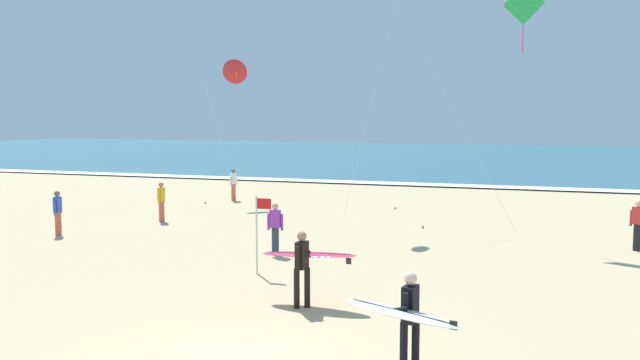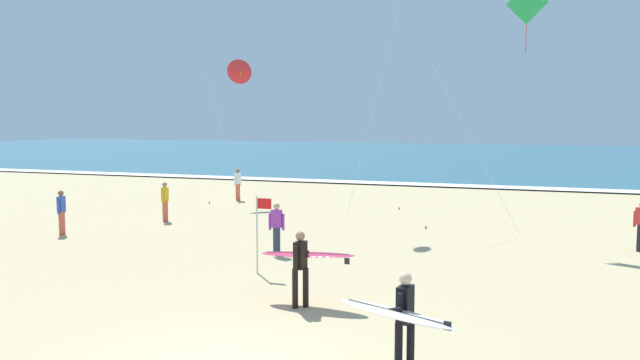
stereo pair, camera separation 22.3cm
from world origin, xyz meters
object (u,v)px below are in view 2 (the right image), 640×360
at_px(surfer_lead, 304,259).
at_px(kite_delta_scarlet_high, 240,72).
at_px(bystander_yellow_top, 165,201).
at_px(bystander_purple_top, 277,228).
at_px(kite_diamond_emerald_far, 524,10).
at_px(bystander_blue_top, 62,212).
at_px(bystander_white_top, 238,184).
at_px(lifeguard_flag, 259,227).
at_px(surfer_trailing, 402,315).

distance_m(surfer_lead, kite_delta_scarlet_high, 18.59).
relative_size(bystander_yellow_top, bystander_purple_top, 1.00).
distance_m(kite_diamond_emerald_far, kite_delta_scarlet_high, 14.27).
relative_size(surfer_lead, bystander_blue_top, 1.45).
bearing_deg(kite_diamond_emerald_far, bystander_blue_top, -162.12).
bearing_deg(kite_delta_scarlet_high, bystander_white_top, 130.14).
relative_size(bystander_yellow_top, lifeguard_flag, 0.76).
height_order(surfer_lead, lifeguard_flag, lifeguard_flag).
height_order(bystander_purple_top, lifeguard_flag, lifeguard_flag).
distance_m(surfer_lead, surfer_trailing, 4.37).
bearing_deg(lifeguard_flag, bystander_yellow_top, 137.16).
relative_size(surfer_trailing, bystander_yellow_top, 1.24).
bearing_deg(bystander_white_top, bystander_yellow_top, -88.58).
distance_m(kite_delta_scarlet_high, bystander_blue_top, 11.68).
bearing_deg(surfer_trailing, bystander_blue_top, 148.84).
bearing_deg(kite_diamond_emerald_far, surfer_lead, -112.10).
xyz_separation_m(kite_diamond_emerald_far, bystander_purple_top, (-6.81, -5.47, -6.96)).
xyz_separation_m(surfer_trailing, bystander_white_top, (-12.42, 19.08, -0.23)).
bearing_deg(surfer_lead, surfer_trailing, -48.28).
bearing_deg(kite_delta_scarlet_high, surfer_lead, -59.33).
bearing_deg(bystander_yellow_top, bystander_blue_top, -116.07).
relative_size(kite_diamond_emerald_far, bystander_purple_top, 5.47).
distance_m(bystander_yellow_top, bystander_purple_top, 7.93).
bearing_deg(lifeguard_flag, bystander_purple_top, 101.96).
height_order(kite_diamond_emerald_far, kite_delta_scarlet_high, kite_diamond_emerald_far).
xyz_separation_m(kite_delta_scarlet_high, bystander_blue_top, (-2.08, -10.07, -5.52)).
relative_size(surfer_lead, surfer_trailing, 1.17).
bearing_deg(surfer_lead, bystander_blue_top, 154.81).
bearing_deg(bystander_purple_top, lifeguard_flag, -78.04).
bearing_deg(surfer_lead, kite_diamond_emerald_far, 67.90).
bearing_deg(bystander_white_top, surfer_lead, -59.00).
height_order(surfer_lead, kite_delta_scarlet_high, kite_delta_scarlet_high).
bearing_deg(bystander_blue_top, kite_diamond_emerald_far, 17.88).
height_order(kite_delta_scarlet_high, lifeguard_flag, kite_delta_scarlet_high).
relative_size(surfer_lead, bystander_white_top, 1.45).
bearing_deg(bystander_blue_top, bystander_yellow_top, 63.93).
height_order(bystander_blue_top, bystander_yellow_top, same).
distance_m(kite_delta_scarlet_high, bystander_purple_top, 13.57).
xyz_separation_m(surfer_lead, lifeguard_flag, (-2.17, 2.36, 0.22)).
bearing_deg(lifeguard_flag, bystander_blue_top, 162.18).
bearing_deg(bystander_purple_top, surfer_trailing, -55.07).
distance_m(kite_diamond_emerald_far, lifeguard_flag, 11.98).
xyz_separation_m(surfer_lead, bystander_blue_top, (-11.18, 5.26, -0.24)).
height_order(bystander_yellow_top, bystander_white_top, same).
xyz_separation_m(bystander_blue_top, bystander_yellow_top, (1.84, 3.75, 0.00)).
relative_size(surfer_trailing, kite_diamond_emerald_far, 0.23).
bearing_deg(bystander_blue_top, surfer_lead, -25.19).
xyz_separation_m(kite_diamond_emerald_far, bystander_blue_top, (-15.32, -4.94, -6.96)).
distance_m(bystander_blue_top, lifeguard_flag, 9.47).
relative_size(bystander_blue_top, bystander_yellow_top, 1.00).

